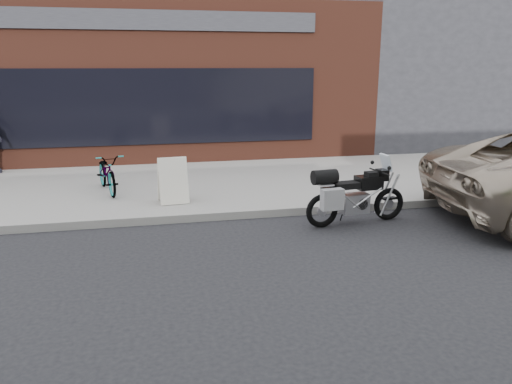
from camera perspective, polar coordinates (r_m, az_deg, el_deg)
The scene contains 7 objects.
ground at distance 5.71m, azimuth 5.72°, elevation -15.03°, with size 120.00×120.00×0.00m, color black.
near_sidewalk at distance 12.14m, azimuth -4.32°, elevation 1.38°, with size 44.00×6.00×0.15m, color gray.
storefront at distance 18.72m, azimuth -13.70°, elevation 12.31°, with size 14.00×10.07×4.50m.
neighbour_building at distance 22.01m, azimuth 20.27°, elevation 14.06°, with size 10.00×10.00×6.00m, color #2B2A2F.
motorcycle at distance 9.02m, azimuth 10.80°, elevation -0.39°, with size 1.97×0.79×1.25m.
bicycle_front at distance 11.06m, azimuth -16.64°, elevation 2.15°, with size 0.56×1.60×0.84m, color gray.
sandwich_sign at distance 9.94m, azimuth -9.50°, elevation 1.39°, with size 0.61×0.57×0.89m.
Camera 1 is at (-1.57, -4.73, 2.80)m, focal length 35.00 mm.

